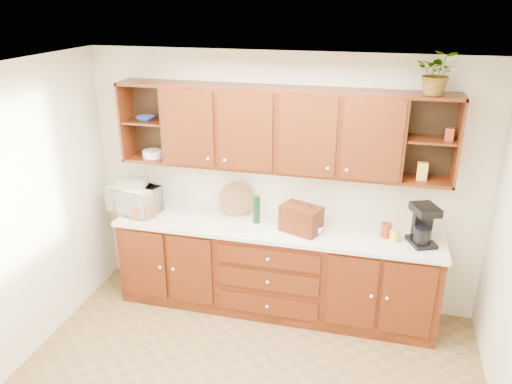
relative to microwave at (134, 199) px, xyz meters
The scene contains 22 objects.
ceiling 2.59m from the microwave, 43.57° to the right, with size 4.00×4.00×0.00m, color white.
back_wall 1.57m from the microwave, 11.31° to the left, with size 4.00×4.00×0.00m, color #EDE6C7.
base_cabinets 1.65m from the microwave, ahead, with size 3.20×0.60×0.90m, color #321105.
countertop 1.53m from the microwave, ahead, with size 3.24×0.64×0.04m, color silver.
upper_cabinets 1.74m from the microwave, ahead, with size 3.20×0.33×0.80m.
undercabinet_light 1.57m from the microwave, ahead, with size 0.40×0.05×0.03m, color white.
wicker_basket 0.19m from the microwave, 33.51° to the right, with size 0.24×0.24×0.14m, color brown.
microwave is the anchor object (origin of this frame).
towel_stack 0.18m from the microwave, ahead, with size 0.28×0.21×0.08m, color tan.
wine_bottle 1.32m from the microwave, ahead, with size 0.07×0.07×0.28m, color black.
woven_tray 1.09m from the microwave, ahead, with size 0.36×0.36×0.02m, color brown.
bread_box 1.78m from the microwave, ahead, with size 0.38×0.23×0.26m, color #321105.
mug_tree 1.88m from the microwave, ahead, with size 0.23×0.24×0.28m.
canister_red 2.58m from the microwave, ahead, with size 0.10×0.10×0.14m, color maroon.
canister_white 2.89m from the microwave, ahead, with size 0.07×0.07×0.20m, color white.
canister_yellow 2.66m from the microwave, ahead, with size 0.09×0.09×0.11m, color gold.
coffee_maker 2.90m from the microwave, ahead, with size 0.29×0.33×0.38m.
bowl_stack 0.86m from the microwave, 40.86° to the left, with size 0.18×0.18×0.04m, color #284693.
plate_stack 0.53m from the microwave, 32.82° to the left, with size 0.20×0.20×0.07m, color white.
pantry_box_yellow 2.89m from the microwave, ahead, with size 0.09×0.07×0.16m, color gold.
pantry_box_red 3.16m from the microwave, ahead, with size 0.07×0.06×0.11m, color maroon.
potted_plant 3.18m from the microwave, ahead, with size 0.34×0.29×0.37m, color #999999.
Camera 1 is at (0.92, -2.92, 3.09)m, focal length 35.00 mm.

